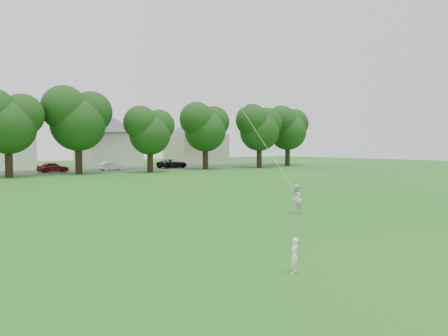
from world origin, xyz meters
TOP-DOWN VIEW (x-y plane):
  - ground at (0.00, 0.00)m, footprint 160.00×160.00m
  - street at (0.00, 42.00)m, footprint 90.00×7.00m
  - toddler at (-2.44, -3.68)m, footprint 0.38×0.31m
  - older_boy at (4.54, 2.81)m, footprint 0.81×0.75m
  - kite at (4.67, 4.93)m, footprint 0.99×2.65m
  - tree_row at (0.51, 35.38)m, footprint 81.58×7.65m

SIDE VIEW (x-z plane):
  - ground at x=0.00m, z-range 0.00..0.00m
  - street at x=0.00m, z-range 0.00..0.01m
  - toddler at x=-2.44m, z-range 0.00..0.88m
  - older_boy at x=4.54m, z-range 0.00..1.35m
  - kite at x=4.67m, z-range 0.08..6.03m
  - tree_row at x=0.51m, z-range 0.52..12.06m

